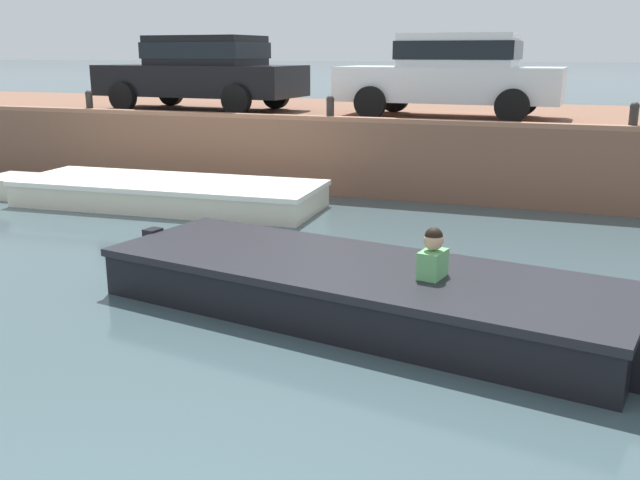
{
  "coord_description": "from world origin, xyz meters",
  "views": [
    {
      "loc": [
        2.06,
        -1.44,
        2.57
      ],
      "look_at": [
        0.15,
        3.77,
        1.1
      ],
      "focal_mm": 40.0,
      "sensor_mm": 36.0,
      "label": 1
    }
  ],
  "objects": [
    {
      "name": "far_wall_coping",
      "position": [
        0.0,
        10.89,
        1.4
      ],
      "size": [
        60.0,
        0.24,
        0.08
      ],
      "primitive_type": "cube",
      "color": "#9F6C52",
      "rests_on": "far_quay_wall"
    },
    {
      "name": "car_left_inner_white",
      "position": [
        -0.31,
        12.34,
        2.21
      ],
      "size": [
        4.18,
        1.94,
        1.54
      ],
      "color": "white",
      "rests_on": "far_quay_wall"
    },
    {
      "name": "mooring_bollard_east",
      "position": [
        2.82,
        11.02,
        1.6
      ],
      "size": [
        0.15,
        0.15,
        0.44
      ],
      "color": "#2D2B28",
      "rests_on": "far_quay_wall"
    },
    {
      "name": "mooring_bollard_west",
      "position": [
        -7.59,
        11.02,
        1.6
      ],
      "size": [
        0.15,
        0.15,
        0.44
      ],
      "color": "#2D2B28",
      "rests_on": "far_quay_wall"
    },
    {
      "name": "far_quay_wall",
      "position": [
        0.0,
        13.77,
        0.68
      ],
      "size": [
        60.0,
        6.0,
        1.36
      ],
      "primitive_type": "cube",
      "color": "brown",
      "rests_on": "ground"
    },
    {
      "name": "car_leftmost_black",
      "position": [
        -5.64,
        12.33,
        2.21
      ],
      "size": [
        4.46,
        2.1,
        1.54
      ],
      "color": "black",
      "rests_on": "far_quay_wall"
    },
    {
      "name": "motorboat_passing",
      "position": [
        0.33,
        5.03,
        0.26
      ],
      "size": [
        6.51,
        2.69,
        1.0
      ],
      "color": "black",
      "rests_on": "ground"
    },
    {
      "name": "boat_moored_west_cream",
      "position": [
        -4.76,
        8.96,
        0.22
      ],
      "size": [
        6.37,
        2.09,
        0.44
      ],
      "color": "silver",
      "rests_on": "ground"
    },
    {
      "name": "mooring_bollard_mid",
      "position": [
        -2.29,
        11.02,
        1.6
      ],
      "size": [
        0.15,
        0.15,
        0.44
      ],
      "color": "#2D2B28",
      "rests_on": "far_quay_wall"
    },
    {
      "name": "ground_plane",
      "position": [
        0.0,
        5.39,
        0.0
      ],
      "size": [
        400.0,
        400.0,
        0.0
      ],
      "primitive_type": "plane",
      "color": "#3D5156"
    }
  ]
}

